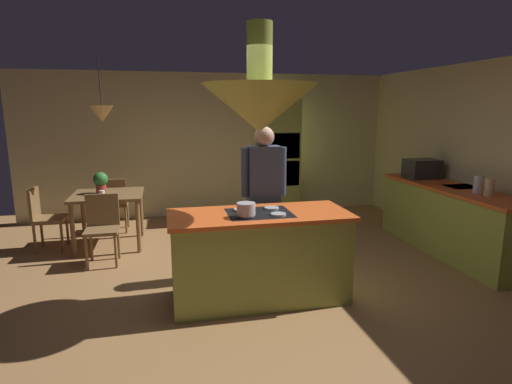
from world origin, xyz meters
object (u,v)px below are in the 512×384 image
at_px(microwave_on_counter, 422,169).
at_px(chair_by_back_wall, 114,201).
at_px(dining_table, 108,201).
at_px(person_at_island, 264,190).
at_px(kitchen_island, 259,256).
at_px(oven_tower, 278,159).
at_px(chair_at_corner, 43,215).
at_px(cooking_pot_on_cooktop, 246,209).
at_px(canister_sugar, 478,184).
at_px(potted_plant_on_table, 101,181).
at_px(cup_on_table, 102,194).
at_px(chair_facing_island, 102,224).
at_px(canister_flour, 489,187).

bearing_deg(microwave_on_counter, chair_by_back_wall, 164.75).
distance_m(dining_table, person_at_island, 2.41).
relative_size(kitchen_island, chair_by_back_wall, 2.08).
relative_size(oven_tower, chair_at_corner, 2.41).
bearing_deg(chair_by_back_wall, dining_table, 90.00).
relative_size(dining_table, cooking_pot_on_cooktop, 5.28).
distance_m(kitchen_island, canister_sugar, 2.92).
height_order(oven_tower, potted_plant_on_table, oven_tower).
relative_size(cup_on_table, cooking_pot_on_cooktop, 0.50).
xyz_separation_m(chair_at_corner, microwave_on_counter, (5.39, -0.57, 0.55)).
height_order(cup_on_table, cooking_pot_on_cooktop, cooking_pot_on_cooktop).
relative_size(canister_sugar, microwave_on_counter, 0.47).
distance_m(chair_by_back_wall, microwave_on_counter, 4.74).
bearing_deg(microwave_on_counter, cup_on_table, 175.63).
relative_size(chair_at_corner, canister_sugar, 4.02).
distance_m(canister_sugar, microwave_on_counter, 1.15).
height_order(chair_by_back_wall, potted_plant_on_table, potted_plant_on_table).
xyz_separation_m(kitchen_island, chair_facing_island, (-1.70, 1.43, 0.04)).
bearing_deg(chair_at_corner, canister_sugar, -107.75).
bearing_deg(oven_tower, person_at_island, -109.09).
bearing_deg(canister_flour, chair_facing_island, 164.71).
distance_m(kitchen_island, cup_on_table, 2.58).
distance_m(person_at_island, cup_on_table, 2.30).
bearing_deg(dining_table, chair_at_corner, -180.00).
relative_size(canister_sugar, cooking_pot_on_cooktop, 1.20).
height_order(potted_plant_on_table, cooking_pot_on_cooktop, potted_plant_on_table).
relative_size(kitchen_island, microwave_on_counter, 3.93).
bearing_deg(canister_flour, person_at_island, 169.87).
distance_m(chair_by_back_wall, cup_on_table, 0.94).
bearing_deg(chair_at_corner, microwave_on_counter, -96.06).
bearing_deg(chair_by_back_wall, cooking_pot_on_cooktop, 118.01).
height_order(chair_facing_island, chair_at_corner, same).
relative_size(cup_on_table, canister_sugar, 0.42).
xyz_separation_m(kitchen_island, chair_by_back_wall, (-1.70, 2.77, 0.04)).
distance_m(cup_on_table, canister_flour, 4.89).
xyz_separation_m(oven_tower, microwave_on_counter, (1.74, -1.72, 0.00)).
relative_size(canister_flour, cooking_pot_on_cooktop, 1.19).
height_order(chair_by_back_wall, microwave_on_counter, microwave_on_counter).
bearing_deg(microwave_on_counter, kitchen_island, -151.73).
bearing_deg(canister_flour, kitchen_island, -176.10).
bearing_deg(chair_facing_island, canister_flour, -15.29).
xyz_separation_m(person_at_island, chair_at_corner, (-2.76, 1.44, -0.50)).
distance_m(potted_plant_on_table, microwave_on_counter, 4.67).
xyz_separation_m(oven_tower, chair_facing_island, (-2.80, -1.81, -0.54)).
bearing_deg(chair_at_corner, chair_by_back_wall, -52.08).
height_order(dining_table, chair_at_corner, chair_at_corner).
bearing_deg(oven_tower, canister_flour, -60.29).
bearing_deg(potted_plant_on_table, person_at_island, -36.71).
bearing_deg(potted_plant_on_table, canister_flour, -22.93).
bearing_deg(dining_table, kitchen_island, -51.01).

